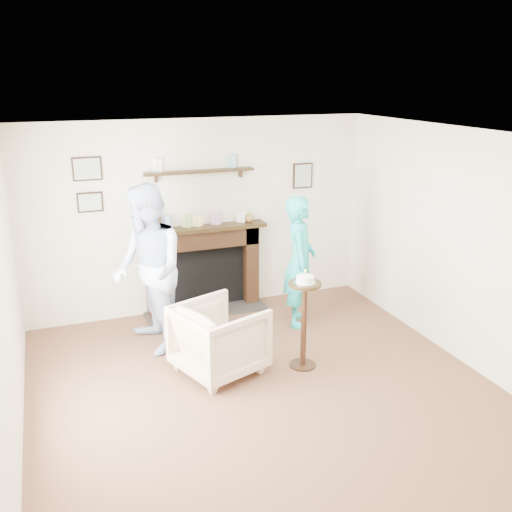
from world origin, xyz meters
The scene contains 6 objects.
ground centered at (0.00, 0.00, 0.00)m, with size 5.00×5.00×0.00m, color brown.
room_shell centered at (0.00, 0.69, 1.62)m, with size 4.54×5.02×2.52m.
armchair centered at (-0.30, 0.72, 0.00)m, with size 0.80×0.82×0.75m, color tan.
man centered at (-0.87, 1.50, 0.00)m, with size 0.92×0.72×1.90m, color silver.
woman centered at (1.00, 1.56, 0.00)m, with size 0.60×0.39×1.63m, color #1FB19C.
pedestal_table centered at (0.57, 0.51, 0.68)m, with size 0.34×0.34×1.10m.
Camera 1 is at (-1.84, -4.48, 3.01)m, focal length 40.00 mm.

